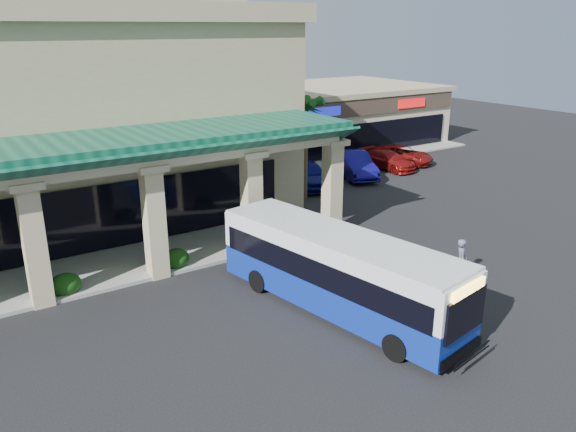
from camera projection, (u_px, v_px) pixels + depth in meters
ground at (288, 307)px, 20.70m from camera, size 110.00×110.00×0.00m
arcade at (10, 223)px, 20.97m from camera, size 30.00×6.20×5.70m
strip_mall at (308, 116)px, 48.27m from camera, size 22.50×12.50×4.90m
palm_0 at (305, 144)px, 32.77m from camera, size 2.40×2.40×6.60m
palm_1 at (291, 140)px, 35.79m from camera, size 2.40×2.40×5.80m
broadleaf_tree at (227, 139)px, 38.85m from camera, size 2.60×2.60×4.81m
transit_bus at (337, 273)px, 20.01m from camera, size 4.19×10.77×2.93m
pedestrian at (461, 260)px, 22.51m from camera, size 0.75×0.79×1.81m
car_silver at (308, 174)px, 35.83m from camera, size 3.31×5.22×1.66m
car_white at (354, 164)px, 38.25m from camera, size 3.59×5.59×1.74m
car_red at (388, 160)px, 40.39m from camera, size 2.11×4.66×1.32m
car_gray at (400, 155)px, 41.98m from camera, size 3.93×5.37×1.36m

